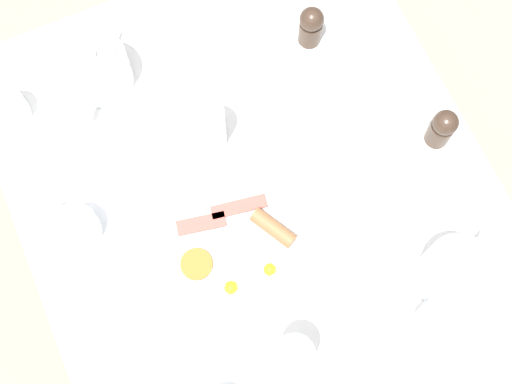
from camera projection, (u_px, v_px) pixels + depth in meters
name	position (u px, v px, depth m)	size (l,w,h in m)	color
ground_plane	(256.00, 271.00, 2.11)	(8.00, 8.00, 0.00)	gray
table	(256.00, 206.00, 1.47)	(0.90, 1.06, 0.75)	white
breakfast_plate	(237.00, 248.00, 1.36)	(0.31, 0.31, 0.04)	white
teapot_near	(453.00, 273.00, 1.30)	(0.20, 0.12, 0.13)	white
teapot_far	(99.00, 70.00, 1.42)	(0.14, 0.18, 0.13)	white
teacup_with_saucer_right	(79.00, 228.00, 1.35)	(0.16, 0.16, 0.07)	white
water_glass_tall	(293.00, 358.00, 1.24)	(0.07, 0.07, 0.13)	white
water_glass_short	(208.00, 127.00, 1.37)	(0.07, 0.07, 0.13)	white
creamer_jug	(10.00, 108.00, 1.42)	(0.09, 0.07, 0.07)	white
pepper_grinder	(311.00, 26.00, 1.45)	(0.05, 0.05, 0.10)	#38281E
salt_grinder	(442.00, 128.00, 1.38)	(0.05, 0.05, 0.10)	#38281E
fork_by_plate	(368.00, 108.00, 1.45)	(0.17, 0.07, 0.00)	silver
knife_by_plate	(222.00, 29.00, 1.51)	(0.19, 0.14, 0.00)	silver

